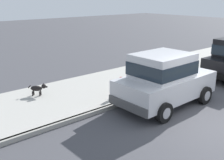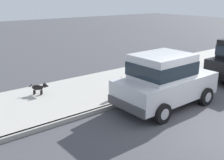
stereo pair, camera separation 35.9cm
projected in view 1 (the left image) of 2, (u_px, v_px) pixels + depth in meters
ground_plane at (222, 127)px, 8.02m from camera, size 80.00×80.00×0.00m
curb at (143, 96)px, 10.32m from camera, size 0.16×64.00×0.14m
sidewalk at (113, 85)px, 11.62m from camera, size 3.60×64.00×0.14m
car_silver_hatchback at (164, 79)px, 9.33m from camera, size 1.98×3.81×1.88m
dog_black at (38, 88)px, 10.08m from camera, size 0.57×0.57×0.49m
fire_hydrant at (121, 87)px, 10.07m from camera, size 0.34×0.24×0.72m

